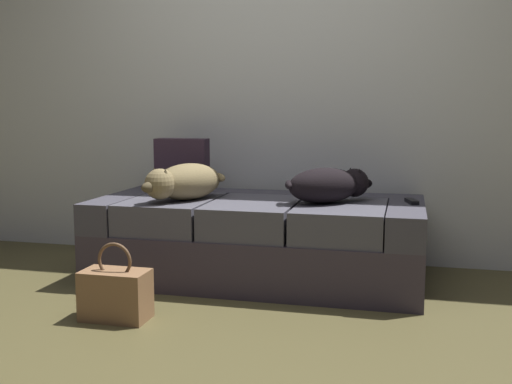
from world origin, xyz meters
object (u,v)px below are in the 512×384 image
object	(u,v)px
dog_dark	(329,185)
tv_remote	(412,201)
couch	(258,239)
throw_pillow	(182,165)
dog_tan	(184,182)
handbag	(116,294)

from	to	relation	value
dog_dark	tv_remote	world-z (taller)	dog_dark
couch	dog_dark	bearing A→B (deg)	-3.83
couch	throw_pillow	xyz separation A→B (m)	(-0.57, 0.24, 0.41)
couch	throw_pillow	bearing A→B (deg)	156.74
couch	throw_pillow	size ratio (longest dim) A/B	5.60
dog_dark	throw_pillow	world-z (taller)	throw_pillow
dog_tan	dog_dark	bearing A→B (deg)	7.59
handbag	couch	bearing A→B (deg)	60.29
throw_pillow	dog_dark	bearing A→B (deg)	-15.37
couch	handbag	bearing A→B (deg)	-119.71
couch	dog_dark	size ratio (longest dim) A/B	3.67
throw_pillow	handbag	size ratio (longest dim) A/B	0.90
dog_dark	tv_remote	bearing A→B (deg)	11.41
dog_tan	handbag	size ratio (longest dim) A/B	1.58
couch	dog_tan	bearing A→B (deg)	-161.28
dog_tan	handbag	distance (m)	0.86
couch	throw_pillow	distance (m)	0.74
dog_tan	tv_remote	bearing A→B (deg)	8.95
couch	handbag	xyz separation A→B (m)	(-0.49, -0.86, -0.11)
dog_tan	tv_remote	distance (m)	1.31
throw_pillow	handbag	xyz separation A→B (m)	(0.08, -1.11, -0.52)
tv_remote	handbag	size ratio (longest dim) A/B	0.40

